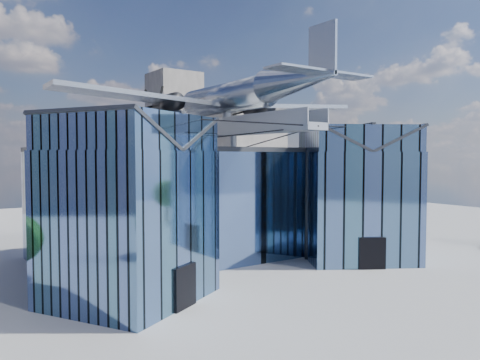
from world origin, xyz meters
TOP-DOWN VIEW (x-y plane):
  - ground_plane at (0.00, 0.00)m, footprint 120.00×120.00m
  - museum at (0.00, 5.82)m, footprint 32.88×24.50m
  - bg_towers at (1.45, 50.49)m, footprint 77.00×24.50m
  - tree_side_e at (29.55, 9.66)m, footprint 3.69×3.69m

SIDE VIEW (x-z plane):
  - ground_plane at x=0.00m, z-range 0.00..0.00m
  - tree_side_e at x=29.55m, z-range 0.91..6.07m
  - museum at x=0.00m, z-range -3.26..14.34m
  - bg_towers at x=1.45m, z-range -2.99..23.01m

